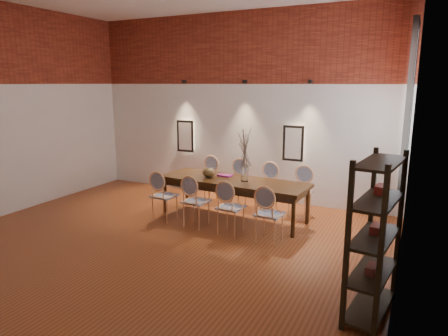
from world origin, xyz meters
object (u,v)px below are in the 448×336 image
at_px(chair_near_a, 165,196).
at_px(chair_far_c, 266,188).
at_px(chair_near_b, 196,201).
at_px(vase, 245,173).
at_px(chair_far_a, 207,179).
at_px(shelving_rack, 375,237).
at_px(chair_near_c, 231,207).
at_px(book, 225,175).
at_px(bowl, 209,172).
at_px(dining_table, 233,199).
at_px(chair_far_b, 235,183).
at_px(chair_far_d, 300,192).
at_px(chair_near_d, 269,214).

bearing_deg(chair_near_a, chair_far_c, 46.12).
xyz_separation_m(chair_near_b, vase, (0.64, 0.69, 0.43)).
bearing_deg(chair_far_a, shelving_rack, 144.36).
height_order(chair_near_b, chair_near_c, same).
distance_m(chair_near_c, shelving_rack, 2.87).
bearing_deg(chair_far_a, book, 144.38).
distance_m(bowl, shelving_rack, 3.93).
height_order(dining_table, shelving_rack, shelving_rack).
height_order(dining_table, chair_near_b, chair_near_b).
distance_m(chair_far_a, chair_far_b, 0.71).
distance_m(dining_table, chair_far_d, 1.29).
distance_m(chair_near_b, book, 0.96).
distance_m(chair_far_c, vase, 0.86).
height_order(chair_near_a, chair_far_d, same).
relative_size(chair_far_b, chair_far_c, 1.00).
bearing_deg(book, dining_table, -35.99).
bearing_deg(chair_far_c, dining_table, 64.32).
bearing_deg(bowl, chair_near_a, -132.58).
height_order(chair_far_b, vase, vase).
relative_size(chair_near_d, bowl, 3.92).
bearing_deg(dining_table, chair_near_b, -115.68).
bearing_deg(chair_far_c, book, 41.32).
bearing_deg(vase, chair_far_c, 77.14).
xyz_separation_m(chair_near_c, chair_far_d, (0.80, 1.42, 0.00)).
bearing_deg(shelving_rack, chair_near_a, 164.66).
distance_m(chair_near_b, chair_far_c, 1.63).
bearing_deg(dining_table, book, 147.83).
relative_size(vase, shelving_rack, 0.17).
height_order(book, shelving_rack, shelving_rack).
xyz_separation_m(chair_far_a, chair_far_b, (0.70, -0.05, 0.00)).
bearing_deg(vase, chair_near_b, -132.56).
xyz_separation_m(chair_near_c, chair_near_d, (0.70, -0.05, 0.00)).
bearing_deg(chair_far_b, chair_far_c, 180.00).
distance_m(dining_table, chair_far_a, 1.29).
relative_size(chair_near_b, chair_near_c, 1.00).
relative_size(chair_near_a, chair_far_b, 1.00).
bearing_deg(chair_near_c, shelving_rack, -28.15).
height_order(chair_near_d, book, chair_near_d).
height_order(chair_far_a, chair_far_c, same).
xyz_separation_m(chair_near_d, bowl, (-1.52, 0.79, 0.37)).
distance_m(chair_near_c, vase, 0.86).
xyz_separation_m(chair_near_c, bowl, (-0.81, 0.74, 0.37)).
bearing_deg(chair_far_d, vase, 41.74).
height_order(dining_table, vase, vase).
xyz_separation_m(chair_near_d, vase, (-0.77, 0.79, 0.43)).
bearing_deg(chair_far_c, chair_far_a, 0.00).
xyz_separation_m(chair_far_b, vase, (0.54, -0.77, 0.43)).
distance_m(chair_near_b, chair_far_b, 1.47).
height_order(chair_far_b, bowl, chair_far_b).
xyz_separation_m(chair_near_a, chair_near_d, (2.11, -0.14, 0.00)).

